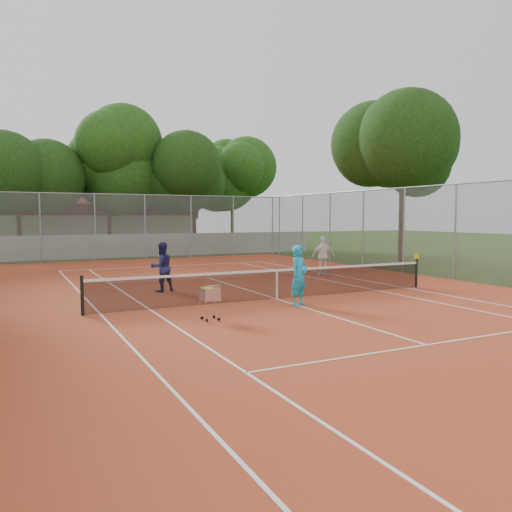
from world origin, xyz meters
name	(u,v)px	position (x,y,z in m)	size (l,w,h in m)	color
ground	(277,300)	(0.00, 0.00, 0.00)	(120.00, 120.00, 0.00)	#1E3A0F
court_pad	(277,299)	(0.00, 0.00, 0.01)	(18.00, 34.00, 0.02)	#AD4121
court_lines	(277,299)	(0.00, 0.00, 0.02)	(10.98, 23.78, 0.01)	white
tennis_net	(277,284)	(0.00, 0.00, 0.51)	(11.88, 0.10, 0.98)	black
perimeter_fence	(277,237)	(0.00, 0.00, 2.00)	(18.00, 34.00, 4.00)	slate
boundary_wall	(138,245)	(0.00, 19.00, 0.75)	(26.00, 0.30, 1.50)	silver
clubhouse	(85,222)	(-2.00, 29.00, 2.20)	(16.40, 9.00, 4.40)	beige
tropical_trees	(127,183)	(0.00, 22.00, 5.00)	(29.00, 19.00, 10.00)	black
player_near	(299,276)	(0.02, -1.33, 0.92)	(0.66, 0.43, 1.80)	#1AAADF
player_far_left	(162,267)	(-2.86, 3.21, 0.89)	(0.85, 0.66, 1.75)	navy
player_far_right	(323,256)	(4.96, 4.70, 0.90)	(1.03, 0.43, 1.76)	white
ball_hopper	(210,303)	(-3.11, -2.13, 0.48)	(0.44, 0.44, 0.92)	#B4B5BC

